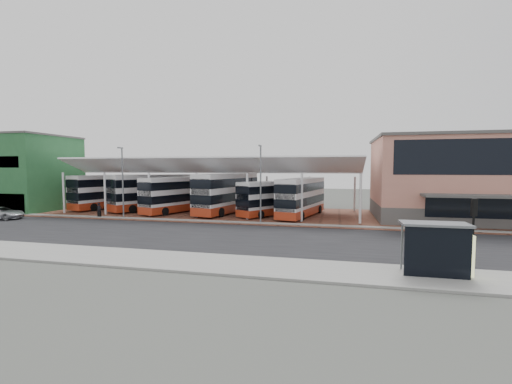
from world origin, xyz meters
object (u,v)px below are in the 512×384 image
bus_0 (110,192)px  bus_1 (152,192)px  bus_3 (227,193)px  bus_5 (302,197)px  bus_shelter (442,244)px  traffic_signal_west (473,223)px  bus_2 (179,195)px  bus_4 (273,198)px  silver_car (0,213)px  pedestrian (99,210)px  terminal (461,178)px

bus_0 → bus_1: bearing=10.8°
bus_3 → bus_5: 9.57m
bus_5 → bus_shelter: (9.31, -21.32, -0.44)m
bus_5 → traffic_signal_west: size_ratio=2.80×
bus_1 → traffic_signal_west: 38.44m
bus_5 → bus_2: bearing=-168.0°
bus_2 → bus_4: 12.44m
bus_2 → bus_5: bus_2 is taller
traffic_signal_west → silver_car: bearing=154.7°
bus_shelter → pedestrian: bearing=154.6°
bus_0 → bus_2: 11.64m
terminal → silver_car: terminal is taller
silver_car → bus_shelter: bearing=-117.4°
terminal → pedestrian: bearing=-169.2°
bus_1 → bus_4: (17.04, -1.43, -0.34)m
bus_shelter → bus_5: bearing=113.3°
bus_0 → pedestrian: size_ratio=6.92×
bus_4 → bus_5: size_ratio=0.86×
silver_car → bus_shelter: (41.98, -11.36, 1.15)m
terminal → bus_1: bearing=179.7°
bus_0 → terminal: bearing=14.5°
bus_2 → traffic_signal_west: bearing=-17.5°
bus_0 → bus_1: 6.91m
bus_2 → pedestrian: (-6.80, -6.58, -1.40)m
terminal → bus_1: 38.03m
terminal → silver_car: 51.49m
terminal → bus_0: size_ratio=1.57×
bus_3 → silver_car: size_ratio=2.56×
pedestrian → traffic_signal_west: bearing=-102.9°
traffic_signal_west → pedestrian: bearing=145.6°
bus_0 → bus_4: (23.92, -2.00, -0.30)m
silver_car → bus_shelter: size_ratio=1.41×
bus_5 → terminal: bearing=17.6°
bus_0 → bus_3: size_ratio=0.95×
bus_3 → pedestrian: (-13.22, -7.23, -1.63)m
terminal → traffic_signal_west: 22.49m
bus_2 → silver_car: 19.68m
bus_4 → traffic_signal_west: bus_4 is taller
bus_3 → silver_car: 25.65m
bus_3 → bus_4: (6.01, -0.79, -0.44)m
bus_0 → bus_5: 27.52m
bus_2 → silver_car: (-16.72, -10.26, -1.61)m
bus_1 → bus_4: bus_1 is taller
pedestrian → terminal: bearing=-69.9°
bus_5 → pedestrian: bearing=-151.5°
bus_shelter → traffic_signal_west: 2.37m
bus_shelter → traffic_signal_west: traffic_signal_west is taller
bus_1 → bus_3: size_ratio=0.93×
terminal → bus_shelter: size_ratio=5.35×
bus_2 → bus_shelter: (25.26, -21.62, -0.46)m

